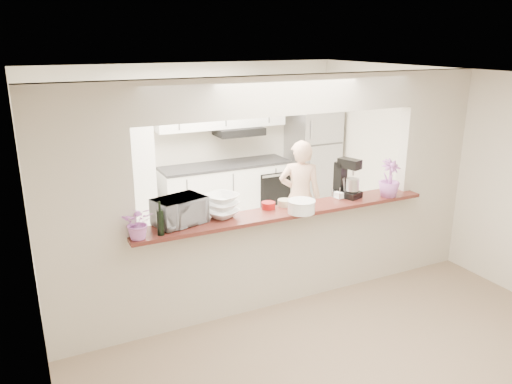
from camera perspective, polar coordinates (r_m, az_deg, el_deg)
floor at (r=5.83m, az=3.05°, el=-12.10°), size 6.00×6.00×0.00m
tile_overlay at (r=7.07m, az=-3.12°, el=-6.56°), size 5.00×2.90×0.01m
partition at (r=5.27m, az=3.30°, el=2.13°), size 5.00×0.15×2.50m
bar_counter at (r=5.57m, az=3.16°, el=-6.94°), size 3.40×0.38×1.09m
kitchen_cabinets at (r=7.75m, az=-7.93°, el=2.99°), size 3.15×0.62×2.25m
refrigerator at (r=8.65m, az=6.46°, el=3.69°), size 0.75×0.70×1.70m
flower_left at (r=4.65m, az=-13.27°, el=-3.41°), size 0.35×0.33×0.31m
wine_bottle_a at (r=4.71m, az=-10.88°, el=-3.39°), size 0.07×0.07×0.33m
wine_bottle_b at (r=4.71m, az=-10.88°, el=-3.46°), size 0.06×0.06×0.31m
toaster_oven at (r=4.95m, az=-8.73°, el=-2.16°), size 0.56×0.45×0.27m
serving_bowls at (r=5.10m, az=-3.91°, el=-1.61°), size 0.43×0.43×0.24m
plate_stack_a at (r=5.25m, az=5.21°, el=-1.66°), size 0.30×0.30×0.13m
plate_stack_b at (r=5.26m, az=5.20°, el=-1.85°), size 0.28×0.28×0.10m
red_bowl at (r=5.37m, az=1.42°, el=-1.54°), size 0.15×0.15×0.07m
tan_bowl at (r=5.46m, az=3.28°, el=-1.24°), size 0.15×0.15×0.07m
utensil_caddy at (r=5.81m, az=9.90°, el=0.26°), size 0.25×0.17×0.22m
stand_mixer at (r=5.83m, az=10.34°, el=1.40°), size 0.28×0.35×0.45m
flower_right at (r=5.93m, az=15.01°, el=1.52°), size 0.25×0.25×0.43m
person at (r=6.78m, az=5.04°, el=-0.64°), size 0.68×0.62×1.56m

